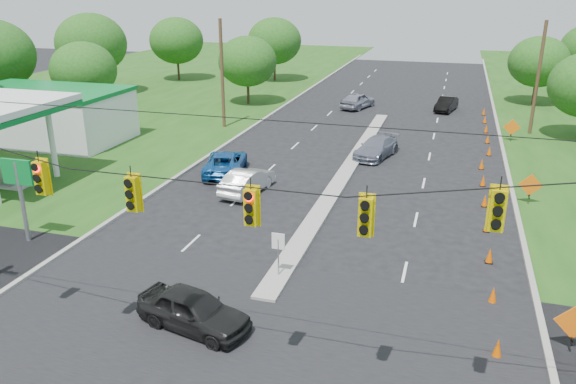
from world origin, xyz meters
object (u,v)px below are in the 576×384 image
(blue_pickup, at_px, (226,162))
(gas_station, at_px, (33,113))
(black_sedan, at_px, (194,310))
(white_sedan, at_px, (247,181))

(blue_pickup, bearing_deg, gas_station, -22.03)
(black_sedan, bearing_deg, blue_pickup, 32.01)
(black_sedan, height_order, blue_pickup, blue_pickup)
(gas_station, relative_size, white_sedan, 4.46)
(black_sedan, bearing_deg, gas_station, 62.75)
(gas_station, bearing_deg, black_sedan, -40.31)
(gas_station, distance_m, black_sedan, 28.72)
(white_sedan, bearing_deg, black_sedan, 111.27)
(gas_station, distance_m, blue_pickup, 16.36)
(white_sedan, height_order, blue_pickup, blue_pickup)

